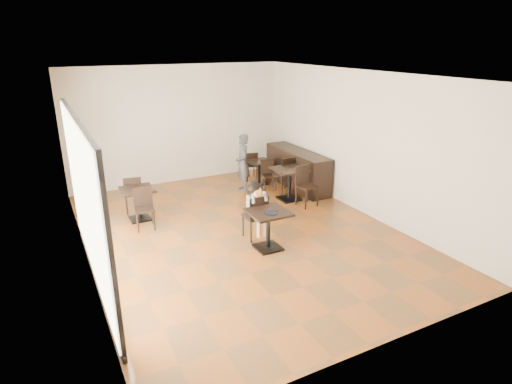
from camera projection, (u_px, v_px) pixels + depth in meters
floor at (241, 233)px, 8.94m from camera, size 6.00×8.00×0.01m
ceiling at (239, 75)px, 7.86m from camera, size 6.00×8.00×0.01m
wall_back at (178, 125)px, 11.74m from camera, size 6.00×0.01×3.20m
wall_front at (386, 237)px, 5.05m from camera, size 6.00×0.01×3.20m
wall_left at (78, 181)px, 7.10m from camera, size 0.01×8.00×3.20m
wall_right at (360, 143)px, 9.70m from camera, size 0.01×8.00×3.20m
storefront_window at (85, 201)px, 6.76m from camera, size 0.04×4.50×2.60m
child_table at (268, 230)px, 8.13m from camera, size 0.73×0.73×0.78m
child_chair at (255, 216)px, 8.57m from camera, size 0.42×0.42×0.93m
child at (255, 211)px, 8.53m from camera, size 0.42×0.59×1.17m
plate at (271, 213)px, 7.92m from camera, size 0.26×0.26×0.02m
pizza_slice at (259, 193)px, 8.22m from camera, size 0.27×0.21×0.06m
adult_patron at (243, 163)px, 11.18m from camera, size 0.47×0.62×1.52m
cafe_table_mid at (289, 184)px, 10.66m from camera, size 0.85×0.85×0.81m
cafe_table_left at (139, 204)px, 9.48m from camera, size 0.79×0.79×0.73m
cafe_table_back at (259, 172)px, 11.86m from camera, size 0.74×0.74×0.66m
chair_mid_a at (284, 174)px, 11.16m from camera, size 0.48×0.48×0.97m
chair_mid_b at (307, 186)px, 10.24m from camera, size 0.48×0.48×0.97m
chair_left_a at (133, 194)px, 9.91m from camera, size 0.45×0.45×0.88m
chair_left_b at (145, 209)px, 8.99m from camera, size 0.45×0.45×0.88m
chair_back_a at (250, 165)px, 12.30m from camera, size 0.43×0.43×0.80m
chair_back_b at (269, 175)px, 11.38m from camera, size 0.43×0.43×0.80m
service_counter at (297, 169)px, 11.59m from camera, size 0.60×2.40×1.00m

